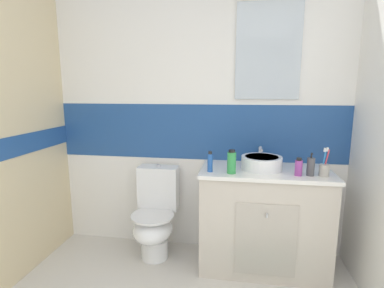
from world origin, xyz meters
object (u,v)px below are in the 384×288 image
at_px(sink_basin, 262,162).
at_px(toilet, 155,216).
at_px(mouthwash_bottle, 232,162).
at_px(toothbrush_cup, 324,169).
at_px(soap_dispenser, 311,167).
at_px(deodorant_spray_can, 210,162).
at_px(lotion_bottle_short, 299,167).

height_order(sink_basin, toilet, sink_basin).
bearing_deg(mouthwash_bottle, toothbrush_cup, 3.10).
height_order(toilet, soap_dispenser, soap_dispenser).
distance_m(soap_dispenser, mouthwash_bottle, 0.58).
height_order(toilet, deodorant_spray_can, deodorant_spray_can).
bearing_deg(mouthwash_bottle, toilet, 164.90).
bearing_deg(lotion_bottle_short, toilet, 172.02).
bearing_deg(toilet, sink_basin, -1.36).
distance_m(toilet, soap_dispenser, 1.37).
relative_size(toothbrush_cup, mouthwash_bottle, 1.17).
height_order(lotion_bottle_short, mouthwash_bottle, mouthwash_bottle).
bearing_deg(toothbrush_cup, mouthwash_bottle, -176.90).
height_order(sink_basin, mouthwash_bottle, mouthwash_bottle).
bearing_deg(sink_basin, lotion_bottle_short, -28.62).
distance_m(sink_basin, mouthwash_bottle, 0.28).
distance_m(toilet, lotion_bottle_short, 1.29).
bearing_deg(sink_basin, soap_dispenser, -20.21).
distance_m(toothbrush_cup, soap_dispenser, 0.10).
bearing_deg(toothbrush_cup, soap_dispenser, -176.34).
bearing_deg(toilet, lotion_bottle_short, -7.98).
height_order(toothbrush_cup, soap_dispenser, toothbrush_cup).
relative_size(toothbrush_cup, soap_dispenser, 1.22).
bearing_deg(mouthwash_bottle, sink_basin, 34.00).
relative_size(sink_basin, deodorant_spray_can, 2.27).
bearing_deg(mouthwash_bottle, soap_dispenser, 3.01).
xyz_separation_m(sink_basin, toilet, (-0.90, 0.02, -0.53)).
bearing_deg(deodorant_spray_can, mouthwash_bottle, -6.24).
bearing_deg(lotion_bottle_short, sink_basin, 151.38).
height_order(sink_basin, lotion_bottle_short, sink_basin).
relative_size(sink_basin, toilet, 0.45).
xyz_separation_m(toilet, mouthwash_bottle, (0.66, -0.18, 0.56)).
xyz_separation_m(deodorant_spray_can, lotion_bottle_short, (0.66, -0.00, -0.01)).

